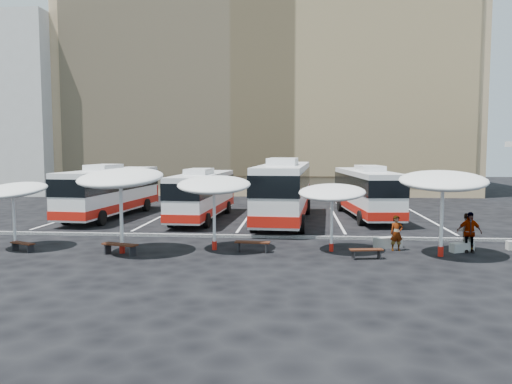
# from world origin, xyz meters

# --- Properties ---
(ground) EXTENTS (120.00, 120.00, 0.00)m
(ground) POSITION_xyz_m (0.00, 0.00, 0.00)
(ground) COLOR black
(ground) RESTS_ON ground
(sandstone_building) EXTENTS (42.00, 18.25, 29.60)m
(sandstone_building) POSITION_xyz_m (0.00, 31.87, 12.63)
(sandstone_building) COLOR tan
(sandstone_building) RESTS_ON ground
(apartment_block) EXTENTS (14.00, 14.00, 18.00)m
(apartment_block) POSITION_xyz_m (-28.00, 28.00, 9.00)
(apartment_block) COLOR silver
(apartment_block) RESTS_ON ground
(curb_divider) EXTENTS (34.00, 0.25, 0.15)m
(curb_divider) POSITION_xyz_m (0.00, 0.50, 0.07)
(curb_divider) COLOR black
(curb_divider) RESTS_ON ground
(bay_lines) EXTENTS (24.15, 12.00, 0.01)m
(bay_lines) POSITION_xyz_m (0.00, 8.00, 0.01)
(bay_lines) COLOR white
(bay_lines) RESTS_ON ground
(bus_0) EXTENTS (3.44, 11.60, 3.63)m
(bus_0) POSITION_xyz_m (-9.35, 7.78, 1.85)
(bus_0) COLOR white
(bus_0) RESTS_ON ground
(bus_1) EXTENTS (2.88, 10.78, 3.39)m
(bus_1) POSITION_xyz_m (-2.89, 7.15, 1.73)
(bus_1) COLOR white
(bus_1) RESTS_ON ground
(bus_2) EXTENTS (3.60, 13.06, 4.10)m
(bus_2) POSITION_xyz_m (2.53, 6.43, 2.09)
(bus_2) COLOR white
(bus_2) RESTS_ON ground
(bus_3) EXTENTS (3.42, 11.39, 3.56)m
(bus_3) POSITION_xyz_m (8.03, 9.02, 1.82)
(bus_3) COLOR white
(bus_3) RESTS_ON ground
(sunshade_0) EXTENTS (3.83, 3.86, 3.21)m
(sunshade_0) POSITION_xyz_m (-9.83, -3.20, 2.73)
(sunshade_0) COLOR white
(sunshade_0) RESTS_ON ground
(sunshade_1) EXTENTS (4.22, 4.26, 3.96)m
(sunshade_1) POSITION_xyz_m (-4.48, -3.79, 3.36)
(sunshade_1) COLOR white
(sunshade_1) RESTS_ON ground
(sunshade_2) EXTENTS (3.59, 3.63, 3.54)m
(sunshade_2) POSITION_xyz_m (-0.46, -2.73, 3.01)
(sunshade_2) COLOR white
(sunshade_2) RESTS_ON ground
(sunshade_3) EXTENTS (3.52, 3.55, 3.17)m
(sunshade_3) POSITION_xyz_m (4.91, -2.63, 2.69)
(sunshade_3) COLOR white
(sunshade_3) RESTS_ON ground
(sunshade_4) EXTENTS (4.23, 4.27, 3.87)m
(sunshade_4) POSITION_xyz_m (9.58, -3.33, 3.29)
(sunshade_4) COLOR white
(sunshade_4) RESTS_ON ground
(wood_bench_0) EXTENTS (1.35, 0.86, 0.41)m
(wood_bench_0) POSITION_xyz_m (-9.13, -3.80, 0.31)
(wood_bench_0) COLOR black
(wood_bench_0) RESTS_ON ground
(wood_bench_1) EXTENTS (1.70, 0.89, 0.50)m
(wood_bench_1) POSITION_xyz_m (-4.43, -4.19, 0.39)
(wood_bench_1) COLOR black
(wood_bench_1) RESTS_ON ground
(wood_bench_2) EXTENTS (1.61, 0.54, 0.49)m
(wood_bench_2) POSITION_xyz_m (1.34, -3.10, 0.37)
(wood_bench_2) COLOR black
(wood_bench_2) RESTS_ON ground
(wood_bench_3) EXTENTS (1.45, 0.60, 0.43)m
(wood_bench_3) POSITION_xyz_m (6.28, -4.15, 0.33)
(wood_bench_3) COLOR black
(wood_bench_3) RESTS_ON ground
(conc_bench_0) EXTENTS (1.41, 0.92, 0.50)m
(conc_bench_0) POSITION_xyz_m (7.64, -1.56, 0.25)
(conc_bench_0) COLOR #9A9A94
(conc_bench_0) RESTS_ON ground
(conc_bench_1) EXTENTS (1.18, 0.79, 0.42)m
(conc_bench_1) POSITION_xyz_m (10.81, -2.29, 0.21)
(conc_bench_1) COLOR #9A9A94
(conc_bench_1) RESTS_ON ground
(passenger_0) EXTENTS (0.65, 0.48, 1.62)m
(passenger_0) POSITION_xyz_m (7.89, -2.24, 0.81)
(passenger_0) COLOR black
(passenger_0) RESTS_ON ground
(passenger_1) EXTENTS (0.95, 0.82, 1.70)m
(passenger_1) POSITION_xyz_m (11.15, -1.80, 0.85)
(passenger_1) COLOR black
(passenger_1) RESTS_ON ground
(passenger_2) EXTENTS (1.11, 0.52, 1.84)m
(passenger_2) POSITION_xyz_m (11.08, -2.38, 0.92)
(passenger_2) COLOR black
(passenger_2) RESTS_ON ground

